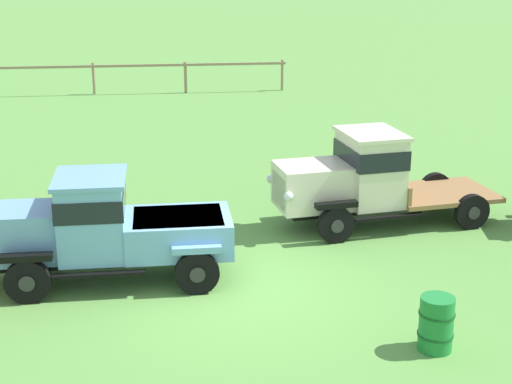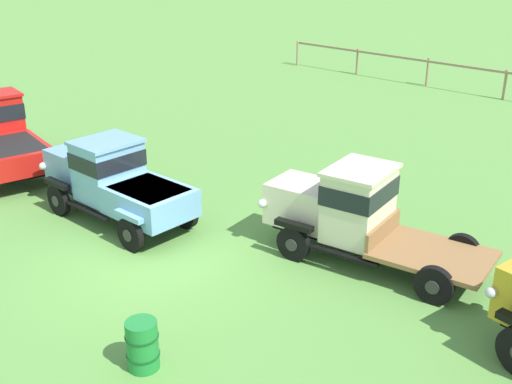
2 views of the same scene
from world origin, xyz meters
name	(u,v)px [view 2 (image 2 of 2)]	position (x,y,z in m)	size (l,w,h in m)	color
ground_plane	(148,260)	(0.00, 0.00, 0.00)	(240.00, 240.00, 0.00)	#5B9342
paddock_fence	(429,66)	(-3.98, 19.35, 0.94)	(15.42, 0.53, 1.28)	#997F60
vintage_truck_second_in_line	(113,180)	(-2.35, 0.85, 1.04)	(4.68, 1.91, 2.02)	black
vintage_truck_midrow_center	(350,210)	(3.05, 3.19, 1.09)	(5.21, 2.47, 2.11)	black
oil_drum_beside_row	(142,345)	(2.89, -2.37, 0.44)	(0.56, 0.56, 0.88)	#1E7F33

